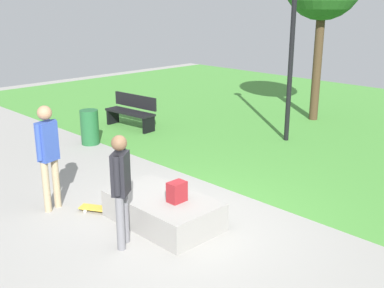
{
  "coord_description": "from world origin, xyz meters",
  "views": [
    {
      "loc": [
        5.05,
        -4.63,
        3.45
      ],
      "look_at": [
        -0.19,
        0.53,
        1.19
      ],
      "focal_mm": 44.14,
      "sensor_mm": 36.0,
      "label": 1
    }
  ],
  "objects_px": {
    "concrete_ledge": "(163,210)",
    "lamp_post": "(293,25)",
    "skateboard_by_ledge": "(102,209)",
    "trash_bin": "(90,127)",
    "backpack_on_ledge": "(177,192)",
    "park_bench_near_path": "(132,111)",
    "skater_watching": "(48,149)",
    "skater_performing_trick": "(121,183)"
  },
  "relations": [
    {
      "from": "concrete_ledge",
      "to": "skateboard_by_ledge",
      "type": "relative_size",
      "value": 2.31
    },
    {
      "from": "backpack_on_ledge",
      "to": "lamp_post",
      "type": "distance_m",
      "value": 5.94
    },
    {
      "from": "backpack_on_ledge",
      "to": "trash_bin",
      "type": "distance_m",
      "value": 5.05
    },
    {
      "from": "skater_performing_trick",
      "to": "backpack_on_ledge",
      "type": "bearing_deg",
      "value": 81.77
    },
    {
      "from": "backpack_on_ledge",
      "to": "trash_bin",
      "type": "bearing_deg",
      "value": 71.99
    },
    {
      "from": "skater_watching",
      "to": "park_bench_near_path",
      "type": "distance_m",
      "value": 5.45
    },
    {
      "from": "skateboard_by_ledge",
      "to": "trash_bin",
      "type": "xyz_separation_m",
      "value": [
        -3.52,
        2.05,
        0.37
      ]
    },
    {
      "from": "park_bench_near_path",
      "to": "lamp_post",
      "type": "distance_m",
      "value": 4.89
    },
    {
      "from": "backpack_on_ledge",
      "to": "trash_bin",
      "type": "xyz_separation_m",
      "value": [
        -4.81,
        1.52,
        -0.18
      ]
    },
    {
      "from": "concrete_ledge",
      "to": "trash_bin",
      "type": "height_order",
      "value": "trash_bin"
    },
    {
      "from": "lamp_post",
      "to": "backpack_on_ledge",
      "type": "bearing_deg",
      "value": -73.24
    },
    {
      "from": "trash_bin",
      "to": "skater_performing_trick",
      "type": "bearing_deg",
      "value": -27.77
    },
    {
      "from": "skateboard_by_ledge",
      "to": "park_bench_near_path",
      "type": "xyz_separation_m",
      "value": [
        -4.05,
        3.75,
        0.42
      ]
    },
    {
      "from": "skater_watching",
      "to": "lamp_post",
      "type": "distance_m",
      "value": 6.57
    },
    {
      "from": "skateboard_by_ledge",
      "to": "concrete_ledge",
      "type": "bearing_deg",
      "value": 25.43
    },
    {
      "from": "concrete_ledge",
      "to": "skateboard_by_ledge",
      "type": "bearing_deg",
      "value": -154.57
    },
    {
      "from": "skater_performing_trick",
      "to": "trash_bin",
      "type": "distance_m",
      "value": 5.31
    },
    {
      "from": "skater_watching",
      "to": "skateboard_by_ledge",
      "type": "bearing_deg",
      "value": 36.0
    },
    {
      "from": "concrete_ledge",
      "to": "skateboard_by_ledge",
      "type": "distance_m",
      "value": 1.13
    },
    {
      "from": "backpack_on_ledge",
      "to": "lamp_post",
      "type": "xyz_separation_m",
      "value": [
        -1.58,
        5.26,
        2.26
      ]
    },
    {
      "from": "backpack_on_ledge",
      "to": "skateboard_by_ledge",
      "type": "height_order",
      "value": "backpack_on_ledge"
    },
    {
      "from": "backpack_on_ledge",
      "to": "lamp_post",
      "type": "height_order",
      "value": "lamp_post"
    },
    {
      "from": "skater_performing_trick",
      "to": "skater_watching",
      "type": "bearing_deg",
      "value": -176.75
    },
    {
      "from": "backpack_on_ledge",
      "to": "concrete_ledge",
      "type": "bearing_deg",
      "value": 99.26
    },
    {
      "from": "skateboard_by_ledge",
      "to": "park_bench_near_path",
      "type": "distance_m",
      "value": 5.54
    },
    {
      "from": "skater_performing_trick",
      "to": "skater_watching",
      "type": "relative_size",
      "value": 0.93
    },
    {
      "from": "backpack_on_ledge",
      "to": "park_bench_near_path",
      "type": "relative_size",
      "value": 0.2
    },
    {
      "from": "concrete_ledge",
      "to": "skater_performing_trick",
      "type": "distance_m",
      "value": 1.18
    },
    {
      "from": "lamp_post",
      "to": "concrete_ledge",
      "type": "bearing_deg",
      "value": -76.21
    },
    {
      "from": "lamp_post",
      "to": "park_bench_near_path",
      "type": "bearing_deg",
      "value": -151.52
    },
    {
      "from": "skateboard_by_ledge",
      "to": "trash_bin",
      "type": "height_order",
      "value": "trash_bin"
    },
    {
      "from": "concrete_ledge",
      "to": "skateboard_by_ledge",
      "type": "xyz_separation_m",
      "value": [
        -1.01,
        -0.48,
        -0.16
      ]
    },
    {
      "from": "concrete_ledge",
      "to": "skateboard_by_ledge",
      "type": "height_order",
      "value": "concrete_ledge"
    },
    {
      "from": "concrete_ledge",
      "to": "lamp_post",
      "type": "xyz_separation_m",
      "value": [
        -1.3,
        5.31,
        2.64
      ]
    },
    {
      "from": "skater_watching",
      "to": "skateboard_by_ledge",
      "type": "relative_size",
      "value": 2.29
    },
    {
      "from": "skater_watching",
      "to": "lamp_post",
      "type": "relative_size",
      "value": 0.38
    },
    {
      "from": "lamp_post",
      "to": "trash_bin",
      "type": "relative_size",
      "value": 5.57
    },
    {
      "from": "park_bench_near_path",
      "to": "skateboard_by_ledge",
      "type": "bearing_deg",
      "value": -42.84
    },
    {
      "from": "backpack_on_ledge",
      "to": "skater_performing_trick",
      "type": "distance_m",
      "value": 1.02
    },
    {
      "from": "park_bench_near_path",
      "to": "trash_bin",
      "type": "xyz_separation_m",
      "value": [
        0.53,
        -1.71,
        -0.05
      ]
    },
    {
      "from": "concrete_ledge",
      "to": "park_bench_near_path",
      "type": "distance_m",
      "value": 6.03
    },
    {
      "from": "concrete_ledge",
      "to": "trash_bin",
      "type": "relative_size",
      "value": 2.12
    }
  ]
}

